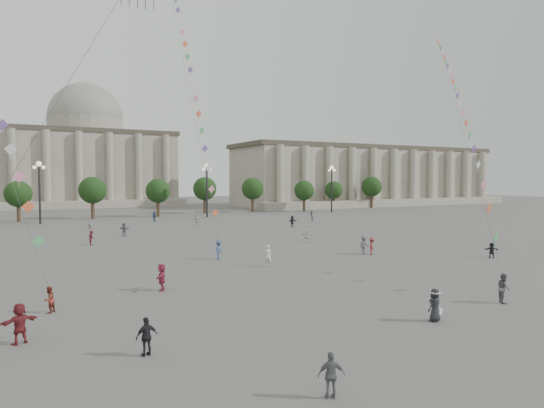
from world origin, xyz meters
name	(u,v)px	position (x,y,z in m)	size (l,w,h in m)	color
ground	(388,314)	(0.00, 0.00, 0.00)	(360.00, 360.00, 0.00)	#565451
hall_east	(368,176)	(75.00, 93.89, 8.43)	(84.00, 26.22, 17.20)	gray
hall_central	(87,156)	(0.00, 129.22, 14.23)	(48.30, 34.30, 35.50)	gray
tree_row	(121,190)	(0.00, 78.00, 5.39)	(137.12, 5.12, 8.00)	#3D2E1E
lamp_post_mid_west	(39,181)	(-15.00, 70.00, 7.35)	(2.00, 0.90, 10.65)	#262628
lamp_post_mid_east	(207,180)	(15.00, 70.00, 7.35)	(2.00, 0.90, 10.65)	#262628
lamp_post_far_east	(332,180)	(45.00, 70.00, 7.35)	(2.00, 0.90, 10.65)	#262628
person_crowd_0	(154,216)	(3.30, 65.45, 0.97)	(1.13, 0.47, 1.93)	navy
person_crowd_3	(492,250)	(22.13, 10.29, 0.75)	(1.40, 0.45, 1.51)	black
person_crowd_4	(197,219)	(7.89, 55.72, 0.94)	(1.73, 0.55, 1.87)	beige
person_crowd_6	(364,245)	(12.80, 18.14, 0.93)	(1.21, 0.69, 1.87)	#57565B
person_crowd_7	(307,235)	(12.66, 28.98, 0.78)	(1.45, 0.46, 1.56)	silver
person_crowd_8	(372,246)	(13.21, 17.37, 0.87)	(1.12, 0.65, 1.74)	maroon
person_crowd_9	(292,221)	(20.21, 45.30, 0.90)	(1.68, 0.53, 1.81)	black
person_crowd_12	(124,229)	(-5.84, 45.39, 0.92)	(1.70, 0.54, 1.83)	slate
person_crowd_13	(268,256)	(0.84, 16.47, 0.95)	(0.69, 0.45, 1.90)	silver
person_crowd_18	(311,216)	(29.17, 53.73, 0.90)	(0.88, 0.68, 1.81)	slate
person_crowd_19	(162,277)	(-9.84, 11.75, 0.93)	(1.73, 0.55, 1.86)	#A02B46
person_crowd_20	(92,238)	(-10.90, 38.22, 0.84)	(0.82, 0.64, 1.69)	maroon
person_crowd_21	(90,227)	(-9.32, 51.79, 0.87)	(1.02, 0.42, 1.73)	beige
tourist_2	(19,323)	(-18.56, 4.19, 0.96)	(1.78, 0.57, 1.92)	maroon
tourist_3	(331,375)	(-8.95, -7.25, 0.83)	(0.97, 0.40, 1.65)	slate
tourist_4	(147,336)	(-13.69, -0.12, 0.85)	(0.99, 0.41, 1.70)	black
kite_flyer_0	(49,300)	(-17.03, 9.26, 0.76)	(0.74, 0.58, 1.53)	maroon
kite_flyer_1	(219,250)	(-1.56, 21.96, 0.91)	(1.18, 0.68, 1.82)	#374E7C
kite_flyer_2	(504,288)	(8.03, -1.44, 0.92)	(0.90, 0.70, 1.84)	#5A5B5F
hat_person	(435,304)	(1.28, -2.28, 0.92)	(0.96, 0.72, 1.78)	black
kite_train_east	(452,83)	(32.54, 24.85, 20.24)	(46.02, 48.83, 77.06)	#3F3F3F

